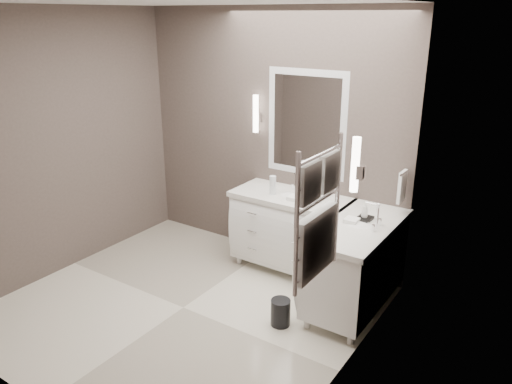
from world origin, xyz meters
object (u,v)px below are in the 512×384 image
Objects in this scene: vanity_back at (291,227)px; towel_ladder at (317,221)px; vanity_right at (356,261)px; waste_bin at (281,312)px.

vanity_back is 2.16m from towel_ladder.
vanity_right is (0.88, -0.33, 0.00)m from vanity_back.
vanity_back is 1.38× the size of towel_ladder.
vanity_back is 1.11m from waste_bin.
towel_ladder reaches higher than vanity_right.
waste_bin is (-0.43, -0.62, -0.36)m from vanity_right.
waste_bin is (-0.65, 0.68, -1.27)m from towel_ladder.
vanity_right is 5.06× the size of waste_bin.
vanity_back is at bearing 115.41° from waste_bin.
towel_ladder is 3.67× the size of waste_bin.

